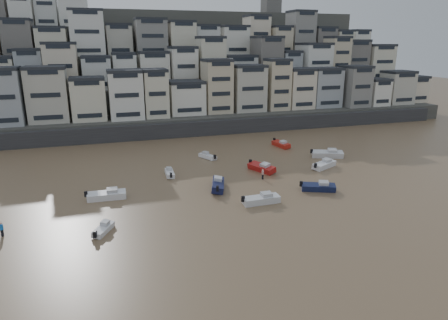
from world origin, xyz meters
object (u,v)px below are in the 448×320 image
object	(u,v)px
boat_b	(318,186)
boat_e	(262,167)
boat_j	(103,228)
person_pink	(263,174)
boat_i	(281,143)
person_blue	(2,229)
boat_c	(218,184)
boat_a	(261,198)
boat_f	(170,172)
boat_k	(107,194)
boat_h	(208,155)
boat_d	(324,164)
boat_g	(327,153)

from	to	relation	value
boat_b	boat_e	xyz separation A→B (m)	(-4.57, 11.43, 0.05)
boat_j	person_pink	size ratio (longest dim) A/B	2.34
boat_i	person_blue	xyz separation A→B (m)	(-48.95, -27.98, 0.12)
boat_c	person_blue	world-z (taller)	person_blue
boat_c	person_blue	size ratio (longest dim) A/B	3.48
boat_c	person_pink	distance (m)	8.60
boat_a	boat_e	xyz separation A→B (m)	(5.66, 13.41, 0.01)
boat_a	boat_f	world-z (taller)	boat_a
boat_f	boat_a	bearing A→B (deg)	-144.03
boat_a	boat_k	xyz separation A→B (m)	(-20.64, 8.12, 0.01)
boat_b	boat_j	distance (m)	31.94
boat_h	person_pink	size ratio (longest dim) A/B	2.58
boat_f	person_pink	xyz separation A→B (m)	(14.34, -6.48, 0.27)
boat_c	boat_e	size ratio (longest dim) A/B	1.02
boat_d	boat_k	distance (m)	38.03
boat_i	person_pink	size ratio (longest dim) A/B	3.15
boat_e	boat_c	bearing A→B (deg)	-81.63
boat_k	person_pink	xyz separation A→B (m)	(24.86, 1.34, 0.06)
boat_b	boat_g	distance (m)	19.17
boat_a	boat_k	bearing A→B (deg)	157.23
boat_j	person_pink	xyz separation A→B (m)	(25.59, 12.07, 0.31)
boat_j	person_blue	size ratio (longest dim) A/B	2.34
boat_a	boat_h	size ratio (longest dim) A/B	1.30
boat_e	boat_f	world-z (taller)	boat_e
boat_i	boat_j	xyz separation A→B (m)	(-37.67, -30.54, -0.19)
boat_a	boat_d	bearing A→B (deg)	33.31
boat_b	boat_d	bearing A→B (deg)	78.23
boat_e	boat_h	xyz separation A→B (m)	(-6.89, 10.59, -0.19)
boat_a	boat_d	world-z (taller)	boat_d
boat_f	boat_k	size ratio (longest dim) A/B	0.75
boat_k	boat_e	bearing A→B (deg)	13.82
boat_a	boat_h	distance (m)	24.03
boat_j	boat_k	xyz separation A→B (m)	(0.73, 10.73, 0.25)
boat_c	person_pink	bearing A→B (deg)	-58.02
boat_i	person_pink	xyz separation A→B (m)	(-12.08, -18.47, 0.12)
boat_h	boat_a	bearing A→B (deg)	157.65
boat_h	boat_j	world-z (taller)	boat_h
boat_d	person_pink	size ratio (longest dim) A/B	3.37
boat_j	boat_b	bearing A→B (deg)	-53.15
boat_d	boat_e	distance (m)	11.64
boat_a	person_pink	bearing A→B (deg)	64.71
person_blue	boat_j	bearing A→B (deg)	-12.77
boat_e	boat_g	xyz separation A→B (m)	(15.70, 4.17, 0.09)
boat_c	boat_g	xyz separation A→B (m)	(25.49, 10.19, 0.07)
boat_i	boat_d	bearing A→B (deg)	-6.55
boat_k	boat_b	bearing A→B (deg)	-8.80
boat_e	person_blue	bearing A→B (deg)	-93.86
boat_e	person_blue	xyz separation A→B (m)	(-38.32, -13.45, 0.06)
boat_g	boat_j	xyz separation A→B (m)	(-42.74, -20.18, -0.34)
boat_d	boat_h	distance (m)	22.07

